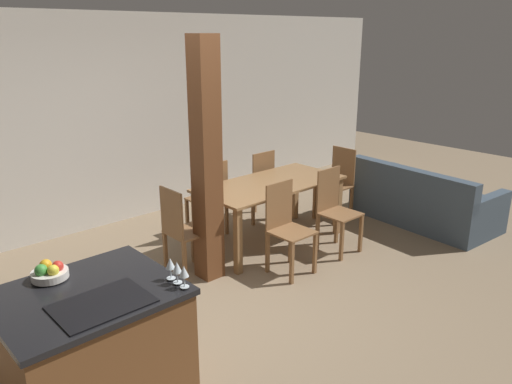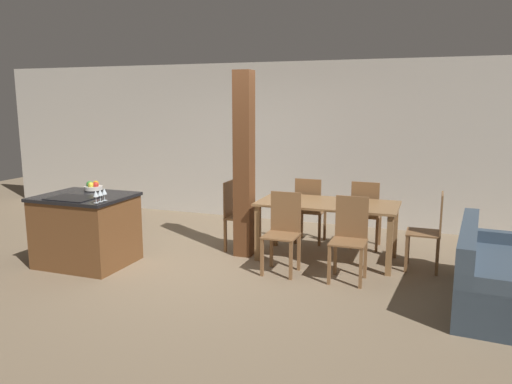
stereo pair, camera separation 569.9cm
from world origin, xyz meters
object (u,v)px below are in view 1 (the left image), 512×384
(timber_post, at_px, (206,163))
(couch, at_px, (422,203))
(dining_chair_near_right, at_px, (335,209))
(dining_chair_far_right, at_px, (258,184))
(dining_chair_head_end, at_px, (182,230))
(wine_glass_far, at_px, (170,264))
(dining_chair_foot_end, at_px, (337,182))
(wine_glass_near, at_px, (184,272))
(dining_chair_near_left, at_px, (286,226))
(fruit_bowl, at_px, (49,272))
(dining_chair_far_left, at_px, (210,197))
(kitchen_island, at_px, (93,351))
(wine_glass_middle, at_px, (177,268))
(dining_table, at_px, (270,191))

(timber_post, bearing_deg, couch, -12.47)
(dining_chair_near_right, xyz_separation_m, dining_chair_far_right, (0.00, 1.32, 0.00))
(dining_chair_head_end, bearing_deg, timber_post, -137.16)
(wine_glass_far, xyz_separation_m, dining_chair_foot_end, (3.61, 1.47, -0.50))
(wine_glass_near, xyz_separation_m, dining_chair_near_left, (1.94, 0.97, -0.50))
(fruit_bowl, distance_m, dining_chair_near_left, 2.58)
(dining_chair_far_left, distance_m, couch, 2.86)
(kitchen_island, xyz_separation_m, dining_chair_head_end, (1.56, 1.24, 0.06))
(dining_chair_far_left, bearing_deg, wine_glass_middle, 48.64)
(wine_glass_far, distance_m, dining_chair_far_left, 2.92)
(wine_glass_middle, xyz_separation_m, dining_chair_head_end, (1.07, 1.55, -0.50))
(wine_glass_far, bearing_deg, couch, 7.72)
(wine_glass_far, relative_size, dining_chair_far_right, 0.15)
(dining_table, bearing_deg, kitchen_island, -156.38)
(fruit_bowl, distance_m, wine_glass_near, 0.92)
(wine_glass_near, xyz_separation_m, wine_glass_far, (0.00, 0.16, 0.00))
(wine_glass_middle, height_order, dining_chair_head_end, wine_glass_middle)
(dining_chair_near_right, distance_m, dining_chair_head_end, 1.80)
(dining_chair_near_right, distance_m, dining_chair_far_right, 1.32)
(dining_chair_near_left, distance_m, dining_chair_foot_end, 1.80)
(wine_glass_near, xyz_separation_m, timber_post, (1.26, 1.42, 0.22))
(kitchen_island, bearing_deg, dining_chair_near_left, 13.42)
(wine_glass_middle, distance_m, dining_table, 2.83)
(wine_glass_middle, height_order, dining_chair_foot_end, wine_glass_middle)
(wine_glass_near, height_order, wine_glass_far, same)
(wine_glass_near, bearing_deg, kitchen_island, 141.10)
(wine_glass_near, height_order, dining_chair_foot_end, wine_glass_near)
(wine_glass_far, xyz_separation_m, dining_chair_head_end, (1.07, 1.47, -0.50))
(kitchen_island, height_order, dining_chair_foot_end, dining_chair_foot_end)
(wine_glass_near, height_order, couch, wine_glass_near)
(kitchen_island, relative_size, wine_glass_near, 7.49)
(kitchen_island, distance_m, dining_chair_foot_end, 4.28)
(fruit_bowl, xyz_separation_m, dining_chair_near_left, (2.53, 0.27, -0.44))
(dining_chair_near_right, xyz_separation_m, couch, (1.59, -0.22, -0.24))
(wine_glass_middle, distance_m, wine_glass_far, 0.08)
(dining_chair_foot_end, relative_size, couch, 0.51)
(dining_chair_head_end, bearing_deg, wine_glass_near, 146.53)
(wine_glass_far, height_order, dining_chair_far_right, wine_glass_far)
(dining_chair_far_left, xyz_separation_m, dining_chair_far_right, (0.80, 0.00, 0.00))
(timber_post, bearing_deg, dining_chair_far_right, 30.12)
(wine_glass_near, relative_size, wine_glass_far, 1.00)
(dining_chair_head_end, xyz_separation_m, timber_post, (0.19, -0.20, 0.71))
(wine_glass_middle, relative_size, wine_glass_far, 1.00)
(dining_chair_head_end, relative_size, timber_post, 0.40)
(couch, bearing_deg, dining_chair_foot_end, 43.76)
(timber_post, bearing_deg, dining_chair_far_left, 51.71)
(dining_chair_far_right, bearing_deg, wine_glass_near, 39.74)
(dining_chair_near_right, bearing_deg, dining_chair_far_left, 121.43)
(dining_table, distance_m, timber_post, 1.24)
(wine_glass_middle, height_order, timber_post, timber_post)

